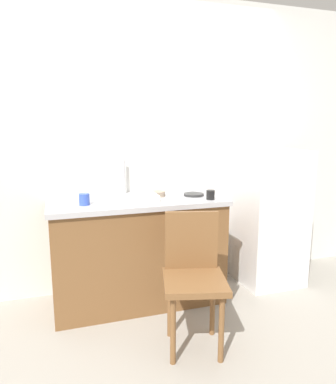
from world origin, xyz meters
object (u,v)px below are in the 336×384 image
Objects in this scene: chair at (193,274)px; dish_tray at (140,198)px; cup_blue at (84,199)px; cup_black at (210,195)px; terracotta_bowl at (157,194)px; refrigerator at (268,217)px; hotplate at (194,194)px.

dish_tray reaches higher than chair.
cup_blue reaches higher than cup_black.
terracotta_bowl is at bearing 13.80° from cup_blue.
refrigerator reaches higher than cup_black.
dish_tray is 0.42m from cup_blue.
cup_blue is 1.16× the size of cup_black.
cup_blue is at bearing 150.25° from chair.
refrigerator is 0.78m from cup_black.
cup_blue reaches higher than hotplate.
dish_tray is at bearing 1.43° from cup_blue.
cup_black is at bearing -34.61° from terracotta_bowl.
hotplate is 0.20m from cup_black.
cup_black is (-0.69, -0.22, 0.29)m from refrigerator.
cup_black is (0.37, -0.25, 0.02)m from terracotta_bowl.
hotplate is (0.30, -0.07, -0.01)m from terracotta_bowl.
refrigerator is 1.39× the size of chair.
hotplate is 0.91m from cup_blue.
terracotta_bowl is at bearing 166.82° from hotplate.
terracotta_bowl reaches higher than chair.
hotplate is at bearing -13.18° from terracotta_bowl.
chair is (-1.03, -0.73, -0.12)m from refrigerator.
terracotta_bowl is (-0.02, 0.76, 0.40)m from chair.
cup_blue is (-1.67, -0.12, 0.30)m from refrigerator.
chair is 10.31× the size of cup_blue.
cup_black is (0.98, -0.10, -0.01)m from cup_blue.
refrigerator is 1.09m from terracotta_bowl.
cup_black is (0.07, -0.18, 0.03)m from hotplate.
terracotta_bowl is (0.19, 0.14, -0.00)m from dish_tray.
terracotta_bowl is 0.63m from cup_blue.
refrigerator reaches higher than cup_blue.
refrigerator is at bearing 4.06° from cup_blue.
terracotta_bowl is (-1.06, 0.03, 0.27)m from refrigerator.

